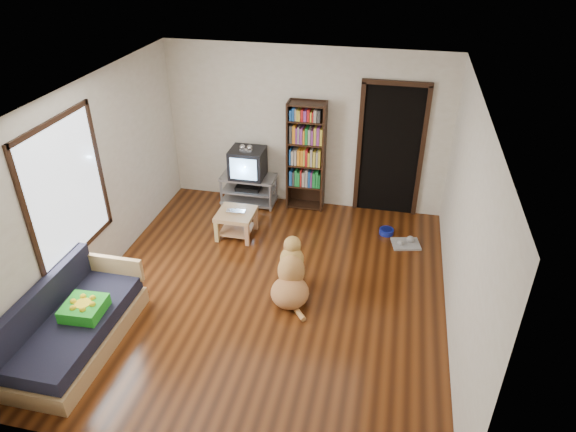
% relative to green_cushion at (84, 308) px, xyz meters
% --- Properties ---
extents(ground, '(5.00, 5.00, 0.00)m').
position_rel_green_cushion_xyz_m(ground, '(1.75, 1.30, -0.49)').
color(ground, '#5D2B0F').
rests_on(ground, ground).
extents(ceiling, '(5.00, 5.00, 0.00)m').
position_rel_green_cushion_xyz_m(ceiling, '(1.75, 1.30, 2.11)').
color(ceiling, white).
rests_on(ceiling, ground).
extents(wall_back, '(4.50, 0.00, 4.50)m').
position_rel_green_cushion_xyz_m(wall_back, '(1.75, 3.80, 0.81)').
color(wall_back, silver).
rests_on(wall_back, ground).
extents(wall_front, '(4.50, 0.00, 4.50)m').
position_rel_green_cushion_xyz_m(wall_front, '(1.75, -1.20, 0.81)').
color(wall_front, silver).
rests_on(wall_front, ground).
extents(wall_left, '(0.00, 5.00, 5.00)m').
position_rel_green_cushion_xyz_m(wall_left, '(-0.50, 1.30, 0.81)').
color(wall_left, silver).
rests_on(wall_left, ground).
extents(wall_right, '(0.00, 5.00, 5.00)m').
position_rel_green_cushion_xyz_m(wall_right, '(4.00, 1.30, 0.81)').
color(wall_right, silver).
rests_on(wall_right, ground).
extents(green_cushion, '(0.45, 0.45, 0.14)m').
position_rel_green_cushion_xyz_m(green_cushion, '(0.00, 0.00, 0.00)').
color(green_cushion, green).
rests_on(green_cushion, sofa).
extents(laptop, '(0.29, 0.20, 0.02)m').
position_rel_green_cushion_xyz_m(laptop, '(0.95, 2.50, -0.08)').
color(laptop, silver).
rests_on(laptop, coffee_table).
extents(dog_bowl, '(0.22, 0.22, 0.08)m').
position_rel_green_cushion_xyz_m(dog_bowl, '(3.18, 3.05, -0.45)').
color(dog_bowl, navy).
rests_on(dog_bowl, ground).
extents(grey_rag, '(0.46, 0.40, 0.03)m').
position_rel_green_cushion_xyz_m(grey_rag, '(3.48, 2.80, -0.48)').
color(grey_rag, '#9C9C9C').
rests_on(grey_rag, ground).
extents(window, '(0.03, 1.46, 1.70)m').
position_rel_green_cushion_xyz_m(window, '(-0.48, 0.80, 1.01)').
color(window, white).
rests_on(window, wall_left).
extents(doorway, '(1.03, 0.05, 2.19)m').
position_rel_green_cushion_xyz_m(doorway, '(3.10, 3.78, 0.63)').
color(doorway, black).
rests_on(doorway, wall_back).
extents(tv_stand, '(0.90, 0.45, 0.50)m').
position_rel_green_cushion_xyz_m(tv_stand, '(0.85, 3.55, -0.22)').
color(tv_stand, '#99999E').
rests_on(tv_stand, ground).
extents(crt_tv, '(0.55, 0.52, 0.58)m').
position_rel_green_cushion_xyz_m(crt_tv, '(0.85, 3.57, 0.25)').
color(crt_tv, black).
rests_on(crt_tv, tv_stand).
extents(bookshelf, '(0.60, 0.30, 1.80)m').
position_rel_green_cushion_xyz_m(bookshelf, '(1.80, 3.64, 0.51)').
color(bookshelf, black).
rests_on(bookshelf, ground).
extents(sofa, '(0.80, 1.80, 0.80)m').
position_rel_green_cushion_xyz_m(sofa, '(-0.12, -0.08, -0.23)').
color(sofa, tan).
rests_on(sofa, ground).
extents(coffee_table, '(0.55, 0.55, 0.40)m').
position_rel_green_cushion_xyz_m(coffee_table, '(0.95, 2.53, -0.21)').
color(coffee_table, tan).
rests_on(coffee_table, ground).
extents(dog, '(0.55, 0.91, 0.78)m').
position_rel_green_cushion_xyz_m(dog, '(2.06, 1.30, -0.21)').
color(dog, '#C07B4A').
rests_on(dog, ground).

